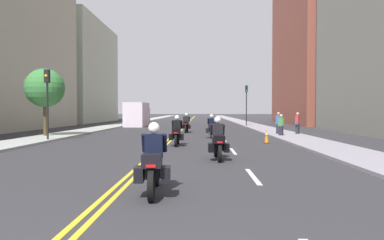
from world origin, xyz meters
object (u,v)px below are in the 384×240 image
traffic_light_near (47,91)px  traffic_light_far (246,98)px  motorcycle_2 (177,133)px  street_tree_1 (45,88)px  pedestrian_2 (278,123)px  parked_truck (138,116)px  pedestrian_0 (297,123)px  motorcycle_0 (154,165)px  pedestrian_1 (281,125)px  motorcycle_3 (212,128)px  traffic_cone_0 (267,136)px  motorcycle_4 (186,125)px  motorcycle_1 (218,142)px

traffic_light_near → traffic_light_far: (14.71, 19.90, 0.27)m
motorcycle_2 → street_tree_1: 11.40m
pedestrian_2 → parked_truck: size_ratio=0.27×
pedestrian_0 → pedestrian_2: (-1.42, 0.01, 0.01)m
motorcycle_0 → pedestrian_1: 18.09m
motorcycle_3 → traffic_light_near: 10.83m
motorcycle_2 → pedestrian_2: pedestrian_2 is taller
motorcycle_2 → traffic_light_near: (-8.06, 2.42, 2.37)m
motorcycle_0 → traffic_light_near: size_ratio=0.50×
motorcycle_0 → traffic_cone_0: size_ratio=2.71×
traffic_cone_0 → motorcycle_4: bearing=118.5°
pedestrian_1 → street_tree_1: size_ratio=0.34×
motorcycle_3 → street_tree_1: 11.95m
motorcycle_1 → traffic_light_near: size_ratio=0.50×
motorcycle_1 → motorcycle_4: bearing=93.8°
motorcycle_3 → traffic_cone_0: bearing=-49.0°
pedestrian_0 → street_tree_1: size_ratio=0.36×
motorcycle_3 → motorcycle_4: size_ratio=1.06×
motorcycle_3 → pedestrian_0: size_ratio=1.31×
motorcycle_2 → traffic_light_near: size_ratio=0.49×
motorcycle_0 → traffic_light_far: traffic_light_far is taller
motorcycle_3 → traffic_cone_0: 4.98m
motorcycle_4 → pedestrian_2: bearing=-20.7°
motorcycle_2 → parked_truck: (-6.26, 22.58, 0.60)m
motorcycle_2 → pedestrian_2: bearing=48.1°
traffic_light_near → pedestrian_1: 15.64m
motorcycle_1 → parked_truck: parked_truck is taller
pedestrian_0 → traffic_light_far: bearing=-134.1°
motorcycle_1 → pedestrian_0: 14.54m
traffic_light_far → motorcycle_1: bearing=-99.7°
traffic_cone_0 → traffic_light_near: traffic_light_near is taller
motorcycle_2 → traffic_light_near: traffic_light_near is taller
traffic_light_near → pedestrian_2: bearing=19.3°
traffic_cone_0 → pedestrian_1: 4.93m
motorcycle_3 → street_tree_1: bearing=-176.4°
motorcycle_0 → traffic_cone_0: motorcycle_0 is taller
motorcycle_2 → traffic_light_far: bearing=74.1°
motorcycle_0 → motorcycle_2: size_ratio=1.03×
motorcycle_3 → pedestrian_0: (6.53, 2.18, 0.23)m
motorcycle_2 → motorcycle_3: 5.92m
motorcycle_3 → motorcycle_2: bearing=-106.8°
traffic_cone_0 → parked_truck: parked_truck is taller
traffic_light_near → pedestrian_0: 17.58m
motorcycle_3 → traffic_light_near: size_ratio=0.52×
motorcycle_0 → traffic_cone_0: 13.18m
motorcycle_1 → motorcycle_4: (-1.87, 16.10, -0.00)m
motorcycle_4 → traffic_light_near: traffic_light_near is taller
motorcycle_3 → motorcycle_1: bearing=-87.4°
motorcycle_4 → traffic_light_near: (-8.11, -8.49, 2.37)m
parked_truck → pedestrian_0: bearing=-45.0°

